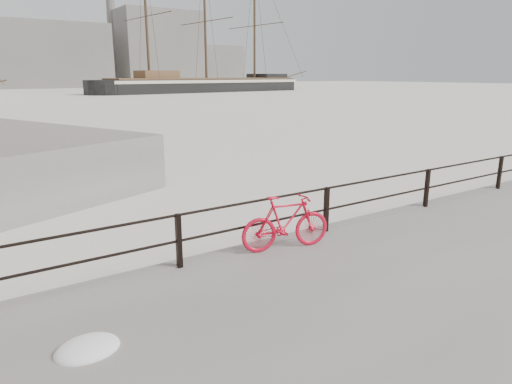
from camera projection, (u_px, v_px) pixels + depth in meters
ground at (320, 244)px, 10.30m from camera, size 400.00×400.00×0.00m
promenade at (494, 311)px, 7.03m from camera, size 36.00×8.00×0.35m
guardrail at (326, 210)px, 9.96m from camera, size 28.00×0.10×1.00m
bicycle at (286, 222)px, 8.93m from camera, size 1.85×0.69×1.11m
barque_black at (207, 92)px, 101.38m from camera, size 62.48×26.15×34.31m
industrial_west at (49, 56)px, 131.48m from camera, size 32.00×18.00×18.00m
industrial_mid at (157, 49)px, 153.61m from camera, size 26.00×20.00×24.00m
industrial_east at (210, 66)px, 171.27m from camera, size 20.00×16.00×14.00m
smokestack at (111, 17)px, 148.13m from camera, size 2.80×2.80×44.00m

